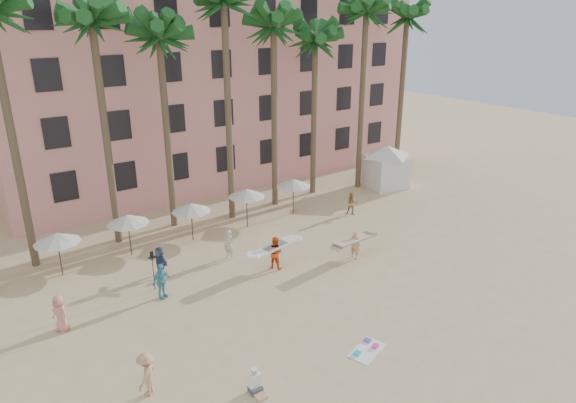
% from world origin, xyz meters
% --- Properties ---
extents(ground, '(120.00, 120.00, 0.00)m').
position_xyz_m(ground, '(0.00, 0.00, 0.00)').
color(ground, '#D1B789').
rests_on(ground, ground).
extents(pink_hotel, '(35.00, 14.00, 16.00)m').
position_xyz_m(pink_hotel, '(7.00, 26.00, 8.00)').
color(pink_hotel, pink).
rests_on(pink_hotel, ground).
extents(palm_row, '(44.40, 5.40, 16.30)m').
position_xyz_m(palm_row, '(0.51, 15.00, 12.97)').
color(palm_row, brown).
rests_on(palm_row, ground).
extents(umbrella_row, '(22.50, 2.70, 2.73)m').
position_xyz_m(umbrella_row, '(-3.00, 12.50, 2.33)').
color(umbrella_row, '#332B23').
rests_on(umbrella_row, ground).
extents(cabana, '(5.25, 5.25, 3.50)m').
position_xyz_m(cabana, '(16.93, 13.22, 2.07)').
color(cabana, silver).
rests_on(cabana, ground).
extents(beach_towel, '(2.02, 1.52, 0.14)m').
position_xyz_m(beach_towel, '(0.31, -2.37, 0.03)').
color(beach_towel, white).
rests_on(beach_towel, ground).
extents(carrier_yellow, '(3.48, 1.34, 1.74)m').
position_xyz_m(carrier_yellow, '(5.86, 4.64, 0.99)').
color(carrier_yellow, tan).
rests_on(carrier_yellow, ground).
extents(carrier_white, '(3.32, 1.17, 1.91)m').
position_xyz_m(carrier_white, '(1.25, 6.30, 1.02)').
color(carrier_white, '#DF4817').
rests_on(carrier_white, ground).
extents(beachgoers, '(21.51, 10.77, 1.93)m').
position_xyz_m(beachgoers, '(-4.03, 6.46, 0.90)').
color(beachgoers, '#C1B2AA').
rests_on(beachgoers, ground).
extents(paddle, '(0.18, 0.04, 2.23)m').
position_xyz_m(paddle, '(-5.36, 7.86, 1.41)').
color(paddle, black).
rests_on(paddle, ground).
extents(seated_man, '(0.47, 0.82, 1.07)m').
position_xyz_m(seated_man, '(-5.06, -1.90, 0.37)').
color(seated_man, '#3F3F4C').
rests_on(seated_man, ground).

